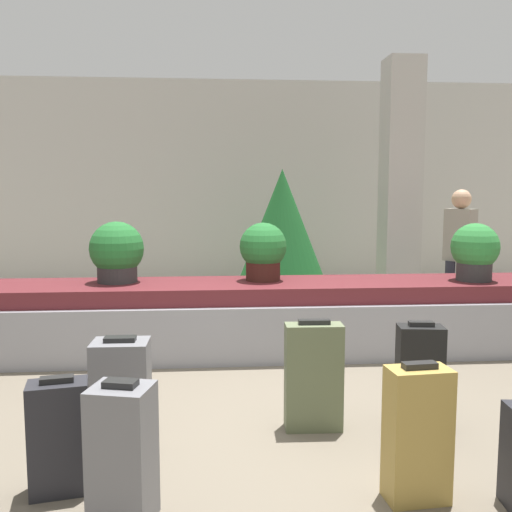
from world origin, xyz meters
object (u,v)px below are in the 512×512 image
suitcase_0 (121,386)px  traveler_0 (460,246)px  suitcase_1 (417,434)px  suitcase_2 (122,454)px  suitcase_5 (59,437)px  suitcase_6 (314,376)px  pillar (400,186)px  decorated_tree (282,235)px  potted_plant_0 (475,251)px  suitcase_4 (419,378)px  potted_plant_1 (117,252)px  potted_plant_2 (263,251)px

suitcase_0 → traveler_0: (3.38, 2.65, 0.61)m
suitcase_1 → suitcase_2: suitcase_1 is taller
suitcase_5 → suitcase_6: suitcase_6 is taller
pillar → suitcase_1: bearing=-107.2°
suitcase_2 → decorated_tree: size_ratio=0.38×
pillar → potted_plant_0: size_ratio=5.74×
suitcase_2 → potted_plant_0: size_ratio=1.22×
suitcase_1 → suitcase_6: size_ratio=0.98×
suitcase_4 → traveler_0: (1.49, 2.78, 0.57)m
potted_plant_1 → suitcase_5: bearing=-87.5°
pillar → suitcase_5: 5.57m
suitcase_0 → suitcase_2: (0.16, -1.01, 0.03)m
suitcase_2 → decorated_tree: (1.30, 4.50, 0.66)m
suitcase_4 → potted_plant_1: (-2.21, 2.02, 0.61)m
suitcase_5 → suitcase_6: 1.58m
pillar → traveler_0: size_ratio=2.06×
suitcase_1 → suitcase_4: suitcase_4 is taller
pillar → suitcase_0: pillar is taller
suitcase_1 → traveler_0: 4.06m
pillar → suitcase_0: 4.90m
suitcase_1 → potted_plant_2: bearing=95.0°
suitcase_5 → suitcase_1: bearing=-18.2°
suitcase_2 → suitcase_5: size_ratio=1.12×
suitcase_2 → suitcase_6: size_ratio=0.94×
traveler_0 → suitcase_2: bearing=101.9°
suitcase_5 → potted_plant_1: 2.69m
suitcase_0 → decorated_tree: size_ratio=0.35×
suitcase_1 → suitcase_4: 0.86m
pillar → suitcase_0: (-3.01, -3.65, -1.30)m
suitcase_2 → traveler_0: size_ratio=0.44×
pillar → suitcase_4: size_ratio=4.46×
suitcase_2 → potted_plant_0: (2.95, 2.72, 0.63)m
potted_plant_0 → potted_plant_1: potted_plant_1 is taller
suitcase_2 → suitcase_0: bearing=113.0°
traveler_0 → suitcase_4: bearing=115.1°
pillar → potted_plant_2: pillar is taller
potted_plant_2 → traveler_0: bearing=18.4°
suitcase_2 → suitcase_6: bearing=56.1°
suitcase_1 → potted_plant_0: size_ratio=1.27×
suitcase_0 → suitcase_4: 1.90m
potted_plant_1 → decorated_tree: size_ratio=0.32×
suitcase_6 → potted_plant_0: potted_plant_0 is taller
traveler_0 → potted_plant_2: bearing=71.6°
decorated_tree → traveler_0: bearing=-23.6°
suitcase_0 → potted_plant_2: bearing=61.2°
potted_plant_0 → suitcase_0: bearing=-151.2°
suitcase_0 → potted_plant_1: (-0.32, 1.89, 0.66)m
suitcase_4 → suitcase_5: suitcase_4 is taller
suitcase_1 → suitcase_2: (-1.43, -0.08, -0.01)m
pillar → traveler_0: (0.37, -0.99, -0.69)m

